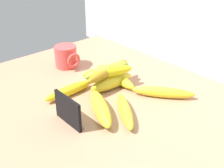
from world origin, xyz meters
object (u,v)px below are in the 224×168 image
(banana_1, at_px, (163,92))
(banana_5, at_px, (69,90))
(banana_6, at_px, (108,70))
(banana_7, at_px, (108,72))
(banana_3, at_px, (115,76))
(banana_0, at_px, (125,111))
(banana_2, at_px, (112,82))
(banana_4, at_px, (100,108))
(chalkboard_sign, at_px, (68,111))
(banana_8, at_px, (108,71))
(coffee_mug, at_px, (66,57))

(banana_1, bearing_deg, banana_5, -134.22)
(banana_6, relative_size, banana_7, 1.04)
(banana_3, bearing_deg, banana_5, -99.22)
(banana_5, xyz_separation_m, banana_6, (0.04, 0.12, 0.05))
(banana_0, distance_m, banana_1, 0.16)
(banana_2, bearing_deg, banana_1, 28.37)
(banana_4, xyz_separation_m, banana_6, (-0.10, 0.12, 0.04))
(chalkboard_sign, bearing_deg, banana_6, 111.15)
(banana_4, bearing_deg, banana_6, 131.67)
(banana_7, bearing_deg, chalkboard_sign, -69.84)
(banana_0, xyz_separation_m, banana_3, (-0.17, 0.12, 0.00))
(chalkboard_sign, distance_m, banana_7, 0.22)
(banana_0, relative_size, banana_2, 1.07)
(chalkboard_sign, bearing_deg, banana_1, 74.89)
(chalkboard_sign, relative_size, banana_8, 0.54)
(coffee_mug, bearing_deg, banana_3, 14.74)
(coffee_mug, distance_m, banana_7, 0.24)
(banana_2, xyz_separation_m, banana_4, (0.09, -0.13, -0.00))
(chalkboard_sign, bearing_deg, coffee_mug, 146.95)
(chalkboard_sign, xyz_separation_m, banana_6, (-0.08, 0.21, 0.02))
(banana_8, bearing_deg, banana_6, -128.30)
(banana_5, height_order, banana_7, banana_7)
(banana_4, bearing_deg, banana_0, 42.56)
(chalkboard_sign, xyz_separation_m, banana_8, (-0.08, 0.21, 0.02))
(coffee_mug, height_order, banana_6, banana_6)
(banana_7, bearing_deg, banana_6, 149.46)
(banana_1, relative_size, banana_6, 1.12)
(coffee_mug, bearing_deg, banana_7, 1.02)
(coffee_mug, bearing_deg, banana_6, 1.81)
(banana_5, bearing_deg, banana_3, 80.78)
(banana_5, bearing_deg, banana_7, 67.34)
(banana_5, relative_size, banana_8, 0.87)
(banana_0, xyz_separation_m, banana_2, (-0.14, 0.08, 0.01))
(banana_1, height_order, banana_7, banana_7)
(chalkboard_sign, distance_m, banana_1, 0.31)
(chalkboard_sign, height_order, banana_8, chalkboard_sign)
(banana_0, xyz_separation_m, banana_8, (-0.15, 0.07, 0.04))
(banana_6, bearing_deg, chalkboard_sign, -68.85)
(banana_8, bearing_deg, banana_2, 35.85)
(chalkboard_sign, bearing_deg, banana_8, 110.71)
(banana_1, bearing_deg, banana_2, -151.63)
(banana_1, bearing_deg, banana_7, -149.26)
(coffee_mug, distance_m, banana_6, 0.23)
(banana_0, distance_m, banana_2, 0.16)
(banana_1, height_order, banana_6, banana_6)
(coffee_mug, bearing_deg, banana_5, -31.73)
(banana_1, distance_m, banana_3, 0.18)
(coffee_mug, height_order, banana_5, coffee_mug)
(banana_0, distance_m, banana_6, 0.18)
(banana_1, distance_m, banana_6, 0.19)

